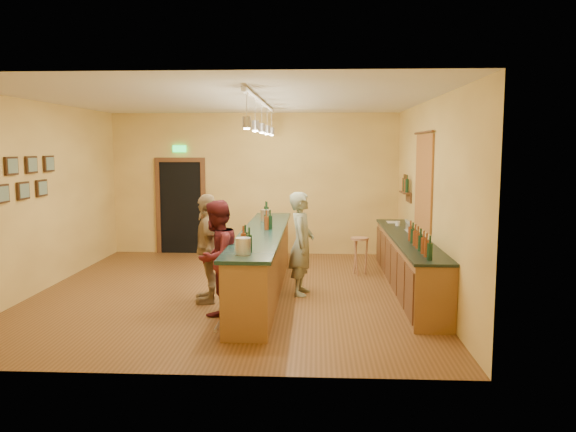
{
  "coord_description": "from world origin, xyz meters",
  "views": [
    {
      "loc": [
        1.41,
        -9.21,
        2.43
      ],
      "look_at": [
        0.93,
        0.2,
        1.28
      ],
      "focal_mm": 35.0,
      "sensor_mm": 36.0,
      "label": 1
    }
  ],
  "objects_px": {
    "bartender": "(302,244)",
    "bar_stool": "(360,245)",
    "customer_a": "(217,258)",
    "customer_b": "(208,248)",
    "tasting_bar": "(262,257)",
    "back_counter": "(408,263)"
  },
  "relations": [
    {
      "from": "tasting_bar",
      "to": "bartender",
      "type": "distance_m",
      "value": 0.71
    },
    {
      "from": "customer_a",
      "to": "bar_stool",
      "type": "relative_size",
      "value": 2.34
    },
    {
      "from": "back_counter",
      "to": "customer_b",
      "type": "relative_size",
      "value": 2.65
    },
    {
      "from": "bartender",
      "to": "customer_a",
      "type": "height_order",
      "value": "bartender"
    },
    {
      "from": "bartender",
      "to": "customer_a",
      "type": "xyz_separation_m",
      "value": [
        -1.21,
        -1.17,
        -0.02
      ]
    },
    {
      "from": "back_counter",
      "to": "customer_b",
      "type": "distance_m",
      "value": 3.37
    },
    {
      "from": "back_counter",
      "to": "customer_b",
      "type": "xyz_separation_m",
      "value": [
        -3.26,
        -0.79,
        0.37
      ]
    },
    {
      "from": "bartender",
      "to": "tasting_bar",
      "type": "bearing_deg",
      "value": 87.91
    },
    {
      "from": "back_counter",
      "to": "bar_stool",
      "type": "height_order",
      "value": "back_counter"
    },
    {
      "from": "back_counter",
      "to": "bartender",
      "type": "xyz_separation_m",
      "value": [
        -1.8,
        -0.27,
        0.37
      ]
    },
    {
      "from": "bar_stool",
      "to": "tasting_bar",
      "type": "bearing_deg",
      "value": -140.3
    },
    {
      "from": "back_counter",
      "to": "bar_stool",
      "type": "bearing_deg",
      "value": 120.03
    },
    {
      "from": "tasting_bar",
      "to": "customer_b",
      "type": "height_order",
      "value": "customer_b"
    },
    {
      "from": "tasting_bar",
      "to": "bar_stool",
      "type": "relative_size",
      "value": 7.11
    },
    {
      "from": "bartender",
      "to": "bar_stool",
      "type": "xyz_separation_m",
      "value": [
        1.07,
        1.52,
        -0.28
      ]
    },
    {
      "from": "customer_a",
      "to": "bar_stool",
      "type": "bearing_deg",
      "value": 159.88
    },
    {
      "from": "customer_a",
      "to": "bar_stool",
      "type": "distance_m",
      "value": 3.54
    },
    {
      "from": "customer_a",
      "to": "customer_b",
      "type": "height_order",
      "value": "customer_b"
    },
    {
      "from": "back_counter",
      "to": "customer_a",
      "type": "bearing_deg",
      "value": -154.43
    },
    {
      "from": "bartender",
      "to": "customer_b",
      "type": "xyz_separation_m",
      "value": [
        -1.46,
        -0.52,
        0.0
      ]
    },
    {
      "from": "customer_a",
      "to": "bar_stool",
      "type": "height_order",
      "value": "customer_a"
    },
    {
      "from": "tasting_bar",
      "to": "bartender",
      "type": "height_order",
      "value": "bartender"
    }
  ]
}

